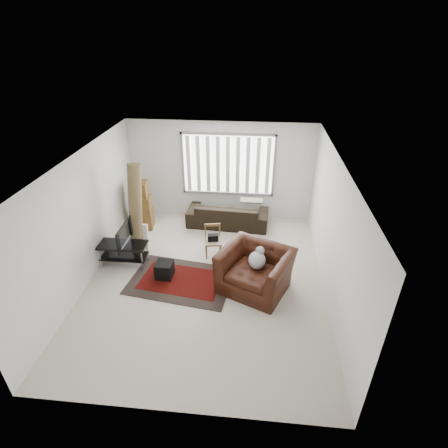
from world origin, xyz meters
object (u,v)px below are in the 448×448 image
Objects in this scene: moving_boxes at (142,207)px; sofa at (228,211)px; side_chair at (213,239)px; armchair at (255,268)px; tv_stand at (123,250)px.

moving_boxes is 2.31m from sofa.
sofa is at bearing 70.26° from side_chair.
tv_stand is at bearing -165.84° from armchair.
tv_stand is 2.06m from side_chair.
tv_stand is 0.49× the size of sofa.
side_chair is 0.43× the size of armchair.
sofa is 2.71m from armchair.
armchair is at bearing -59.11° from side_chair.
tv_stand is 0.62× the size of armchair.
armchair is (0.80, -2.59, 0.09)m from sofa.
armchair is (1.02, -1.13, 0.09)m from side_chair.
armchair is at bearing -36.04° from moving_boxes.
side_chair is (1.98, 0.59, 0.03)m from tv_stand.
side_chair is (-0.22, -1.46, -0.00)m from sofa.
armchair reaches higher than tv_stand.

